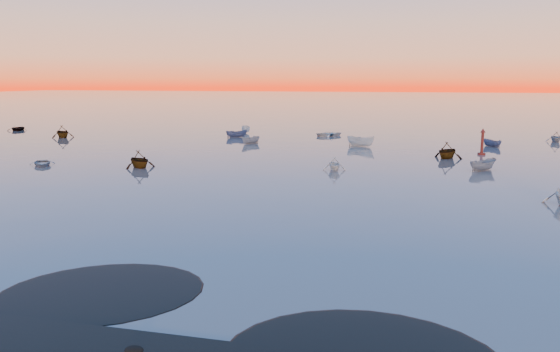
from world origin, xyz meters
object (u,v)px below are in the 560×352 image
(channel_marker, at_px, (482,144))
(boat_near_center, at_px, (482,171))
(boat_near_right, at_px, (334,170))
(boat_near_left, at_px, (42,166))

(channel_marker, bearing_deg, boat_near_center, -95.60)
(boat_near_right, distance_m, channel_marker, 23.78)
(boat_near_left, relative_size, channel_marker, 1.06)
(channel_marker, bearing_deg, boat_near_right, -134.90)
(boat_near_left, bearing_deg, channel_marker, -12.97)
(boat_near_left, bearing_deg, boat_near_center, -26.75)
(boat_near_left, height_order, boat_near_center, boat_near_center)
(boat_near_right, xyz_separation_m, channel_marker, (16.76, 16.81, 1.40))
(boat_near_left, relative_size, boat_near_right, 1.18)
(boat_near_center, bearing_deg, boat_near_left, 56.60)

